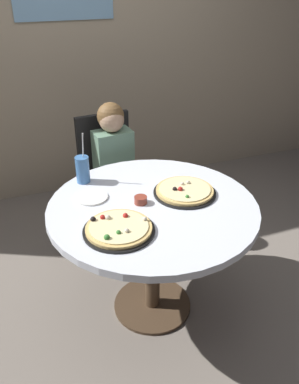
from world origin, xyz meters
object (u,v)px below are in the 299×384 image
sauce_bowl (141,200)px  pizza_cheese (185,191)px  soda_cup (83,169)px  chair_wooden (109,172)px  plate_small (92,197)px  dining_table (153,221)px  diner_child (119,188)px  pizza_veggie (119,229)px

sauce_bowl → pizza_cheese: bearing=2.3°
pizza_cheese → soda_cup: 0.61m
chair_wooden → sauce_bowl: size_ratio=13.57×
chair_wooden → plate_small: size_ratio=5.28×
dining_table → plate_small: plate_small is taller
dining_table → soda_cup: (-0.29, 0.39, 0.19)m
dining_table → sauce_bowl: size_ratio=16.22×
dining_table → chair_wooden: 0.89m
pizza_cheese → sauce_bowl: size_ratio=5.02×
diner_child → pizza_veggie: diner_child is taller
chair_wooden → plate_small: chair_wooden is taller
dining_table → chair_wooden: bearing=90.6°
sauce_bowl → plate_small: (-0.24, 0.15, -0.02)m
diner_child → pizza_cheese: 0.74m
dining_table → pizza_cheese: pizza_cheese is taller
chair_wooden → sauce_bowl: bearing=-93.2°
pizza_veggie → pizza_cheese: size_ratio=1.00×
plate_small → pizza_veggie: bearing=-82.2°
soda_cup → sauce_bowl: 0.43m
diner_child → pizza_cheese: diner_child is taller
chair_wooden → dining_table: bearing=-89.4°
soda_cup → diner_child: bearing=46.4°
chair_wooden → pizza_cheese: bearing=-75.4°
dining_table → pizza_veggie: bearing=-144.3°
chair_wooden → soda_cup: 0.65m
pizza_veggie → plate_small: bearing=97.8°
diner_child → pizza_veggie: (-0.25, -0.87, 0.28)m
pizza_cheese → pizza_veggie: bearing=-154.0°
plate_small → chair_wooden: bearing=67.9°
chair_wooden → sauce_bowl: 0.88m
diner_child → pizza_cheese: size_ratio=3.08×
pizza_cheese → sauce_bowl: pizza_cheese is taller
diner_child → soda_cup: 0.56m
dining_table → pizza_cheese: (0.21, 0.05, 0.12)m
sauce_bowl → pizza_veggie: bearing=-131.7°
pizza_cheese → sauce_bowl: bearing=-177.7°
soda_cup → plate_small: bearing=-90.2°
sauce_bowl → plate_small: size_ratio=0.39×
plate_small → sauce_bowl: bearing=-32.1°
pizza_veggie → chair_wooden: bearing=77.5°
dining_table → pizza_veggie: (-0.24, -0.18, 0.12)m
chair_wooden → sauce_bowl: chair_wooden is taller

